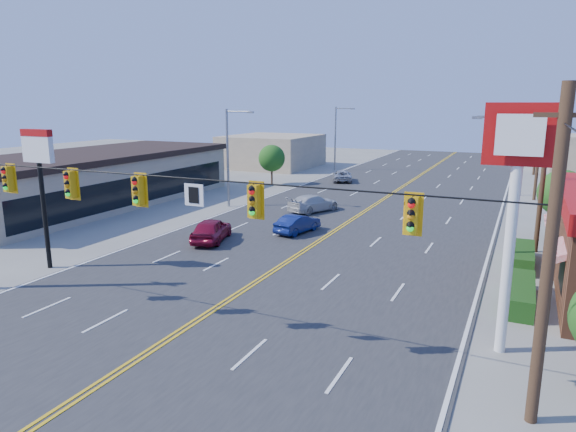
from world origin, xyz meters
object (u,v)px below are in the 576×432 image
at_px(signal_span, 163,208).
at_px(car_silver, 342,176).
at_px(kfc_pylon, 516,180).
at_px(car_blue, 298,224).
at_px(car_white, 313,204).
at_px(pizza_hut_sign, 40,170).
at_px(car_magenta, 211,231).

distance_m(signal_span, car_silver, 39.81).
height_order(kfc_pylon, car_blue, kfc_pylon).
bearing_deg(car_silver, kfc_pylon, 97.15).
bearing_deg(car_white, kfc_pylon, 150.81).
distance_m(pizza_hut_sign, car_blue, 15.71).
relative_size(car_white, car_silver, 1.06).
distance_m(kfc_pylon, pizza_hut_sign, 22.02).
relative_size(pizza_hut_sign, car_silver, 1.58).
bearing_deg(pizza_hut_sign, car_magenta, 58.18).
bearing_deg(signal_span, car_blue, 97.02).
bearing_deg(car_white, car_magenta, 100.61).
xyz_separation_m(pizza_hut_sign, car_silver, (4.13, 34.99, -4.58)).
relative_size(car_magenta, car_blue, 1.15).
bearing_deg(car_silver, car_white, 81.11).
height_order(pizza_hut_sign, car_silver, pizza_hut_sign).
height_order(car_magenta, car_silver, car_magenta).
height_order(signal_span, kfc_pylon, signal_span).
height_order(signal_span, pizza_hut_sign, signal_span).
relative_size(signal_span, car_silver, 5.60).
distance_m(pizza_hut_sign, car_silver, 35.53).
bearing_deg(car_silver, car_blue, 81.87).
bearing_deg(car_blue, car_magenta, 58.08).
bearing_deg(car_silver, signal_span, 79.92).
bearing_deg(car_magenta, car_blue, -149.51).
xyz_separation_m(kfc_pylon, car_silver, (-17.87, 34.99, -5.44)).
relative_size(car_magenta, car_silver, 0.98).
xyz_separation_m(car_magenta, car_white, (2.36, 10.94, -0.06)).
bearing_deg(car_magenta, car_white, -118.29).
bearing_deg(signal_span, kfc_pylon, 19.78).
distance_m(pizza_hut_sign, car_magenta, 10.31).
bearing_deg(car_magenta, car_silver, -104.44).
xyz_separation_m(kfc_pylon, car_blue, (-13.10, 12.12, -5.43)).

